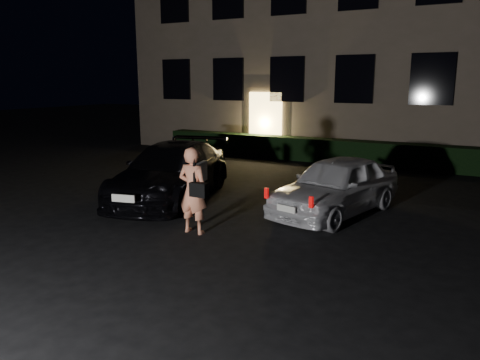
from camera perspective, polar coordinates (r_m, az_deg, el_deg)
The scene contains 6 objects.
ground at distance 8.11m, azimuth -7.97°, elevation -9.43°, with size 80.00×80.00×0.00m, color black.
building at distance 21.73m, azimuth 17.09°, elevation 19.59°, with size 20.00×8.11×12.00m.
hedge at distance 17.34m, azimuth 12.96°, elevation 3.34°, with size 15.00×0.70×0.85m, color black.
sedan at distance 11.95m, azimuth -8.38°, elevation 1.02°, with size 3.03×5.12×1.39m.
hatch at distance 10.70m, azimuth 11.64°, elevation -0.64°, with size 2.39×4.06×1.30m.
man at distance 9.13m, azimuth -5.73°, elevation -1.28°, with size 0.70×0.41×1.71m.
Camera 1 is at (4.53, -6.04, 2.95)m, focal length 35.00 mm.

